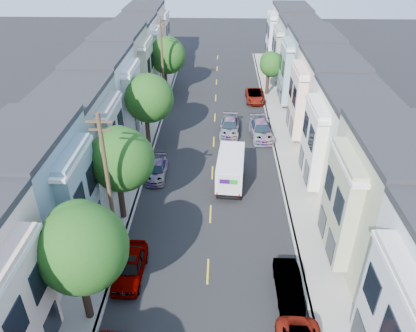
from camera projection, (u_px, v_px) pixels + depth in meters
ground at (208, 271)px, 26.20m from camera, size 160.00×160.00×0.00m
road_slab at (213, 156)px, 39.01m from camera, size 12.00×70.00×0.02m
curb_left at (151, 155)px, 39.15m from camera, size 0.30×70.00×0.15m
curb_right at (276, 157)px, 38.81m from camera, size 0.30×70.00×0.15m
sidewalk_left at (137, 154)px, 39.19m from camera, size 2.60×70.00×0.15m
sidewalk_right at (290, 157)px, 38.77m from camera, size 2.60×70.00×0.15m
centerline at (213, 156)px, 39.02m from camera, size 0.12×70.00×0.01m
townhouse_row_left at (98, 154)px, 39.34m from camera, size 5.00×70.00×8.50m
townhouse_row_right at (330, 158)px, 38.70m from camera, size 5.00×70.00×8.50m
tree_b at (81, 248)px, 20.45m from camera, size 4.70×4.70×7.63m
tree_c at (120, 160)px, 28.29m from camera, size 4.59×4.59×7.44m
tree_d at (148, 98)px, 38.70m from camera, size 4.70×4.70×7.25m
tree_e at (167, 56)px, 51.15m from camera, size 4.69×4.69×7.22m
tree_far_r at (271, 65)px, 50.74m from camera, size 3.10×3.10×5.57m
utility_pole_near at (109, 186)px, 25.42m from camera, size 1.60×0.26×10.00m
utility_pole_far at (162, 63)px, 47.64m from camera, size 1.60×0.26×10.00m
fedex_truck at (230, 168)px, 34.30m from camera, size 2.18×5.65×2.71m
lead_sedan at (230, 127)px, 43.01m from camera, size 2.22×4.78×1.40m
parked_left_c at (130, 267)px, 25.52m from camera, size 1.86×4.67×1.50m
parked_left_d at (157, 170)px, 35.67m from camera, size 1.81×4.17×1.24m
parked_right_b at (288, 285)px, 24.33m from camera, size 1.47×4.05×1.35m
parked_right_c at (261, 130)px, 42.18m from camera, size 2.58×5.30×1.54m
parked_right_d at (255, 96)px, 50.64m from camera, size 2.26×4.77×1.32m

